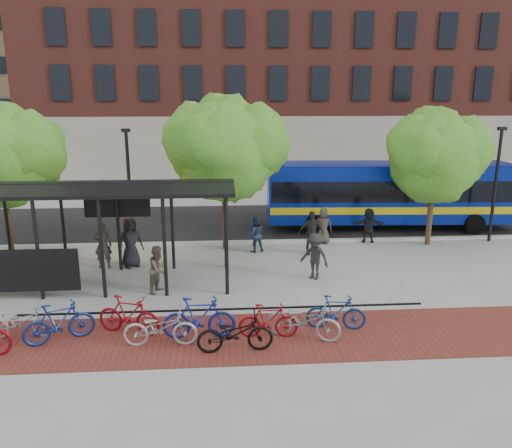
{
  "coord_description": "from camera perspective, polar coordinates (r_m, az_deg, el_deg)",
  "views": [
    {
      "loc": [
        -3.14,
        -17.43,
        6.4
      ],
      "look_at": [
        -1.82,
        1.24,
        1.6
      ],
      "focal_mm": 35.0,
      "sensor_mm": 36.0,
      "label": 1
    }
  ],
  "objects": [
    {
      "name": "ground",
      "position": [
        18.83,
        5.82,
        -5.56
      ],
      "size": [
        160.0,
        160.0,
        0.0
      ],
      "primitive_type": "plane",
      "color": "#9E9E99",
      "rests_on": "ground"
    },
    {
      "name": "asphalt_street",
      "position": [
        26.41,
        2.9,
        0.36
      ],
      "size": [
        160.0,
        8.0,
        0.01
      ],
      "primitive_type": "cube",
      "color": "black",
      "rests_on": "ground"
    },
    {
      "name": "curb",
      "position": [
        22.57,
        4.12,
        -1.97
      ],
      "size": [
        160.0,
        0.25,
        0.12
      ],
      "primitive_type": "cube",
      "color": "#B7B7B2",
      "rests_on": "ground"
    },
    {
      "name": "brick_strip",
      "position": [
        14.03,
        1.09,
        -12.76
      ],
      "size": [
        24.0,
        3.0,
        0.01
      ],
      "primitive_type": "cube",
      "color": "maroon",
      "rests_on": "ground"
    },
    {
      "name": "bike_rack_rail",
      "position": [
        14.79,
        -4.35,
        -11.31
      ],
      "size": [
        12.0,
        0.05,
        0.95
      ],
      "primitive_type": "cube",
      "color": "black",
      "rests_on": "ground"
    },
    {
      "name": "building_brick",
      "position": [
        45.52,
        13.46,
        18.56
      ],
      "size": [
        55.0,
        14.0,
        20.0
      ],
      "primitive_type": "cube",
      "color": "brown",
      "rests_on": "ground"
    },
    {
      "name": "building_tower",
      "position": [
        59.48,
        -17.84,
        22.07
      ],
      "size": [
        22.0,
        22.0,
        30.0
      ],
      "primitive_type": "cube",
      "color": "#7A664C",
      "rests_on": "ground"
    },
    {
      "name": "bus_shelter",
      "position": [
        18.0,
        -20.1,
        2.61
      ],
      "size": [
        10.6,
        3.07,
        3.6
      ],
      "color": "black",
      "rests_on": "ground"
    },
    {
      "name": "tree_a",
      "position": [
        22.66,
        -27.03,
        7.36
      ],
      "size": [
        4.9,
        4.0,
        6.18
      ],
      "color": "#382619",
      "rests_on": "ground"
    },
    {
      "name": "tree_b",
      "position": [
        20.87,
        -3.43,
        9.03
      ],
      "size": [
        5.15,
        4.2,
        6.47
      ],
      "color": "#382619",
      "rests_on": "ground"
    },
    {
      "name": "tree_c",
      "position": [
        22.86,
        19.97,
        7.64
      ],
      "size": [
        4.66,
        3.8,
        5.92
      ],
      "color": "#382619",
      "rests_on": "ground"
    },
    {
      "name": "lamp_post_left",
      "position": [
        21.69,
        -14.28,
        4.24
      ],
      "size": [
        0.35,
        0.2,
        5.12
      ],
      "color": "black",
      "rests_on": "ground"
    },
    {
      "name": "lamp_post_right",
      "position": [
        24.56,
        25.72,
        4.41
      ],
      "size": [
        0.35,
        0.2,
        5.12
      ],
      "color": "black",
      "rests_on": "ground"
    },
    {
      "name": "bus",
      "position": [
        25.55,
        14.96,
        3.66
      ],
      "size": [
        12.11,
        3.33,
        3.24
      ],
      "rotation": [
        0.0,
        0.0,
        -0.05
      ],
      "color": "#081D95",
      "rests_on": "ground"
    },
    {
      "name": "bike_2",
      "position": [
        15.17,
        -25.36,
        -10.05
      ],
      "size": [
        1.87,
        0.71,
        0.97
      ],
      "primitive_type": "imported",
      "rotation": [
        0.0,
        0.0,
        1.61
      ],
      "color": "#9F9FA1",
      "rests_on": "ground"
    },
    {
      "name": "bike_3",
      "position": [
        14.53,
        -21.61,
        -10.41
      ],
      "size": [
        1.91,
        1.25,
        1.12
      ],
      "primitive_type": "imported",
      "rotation": [
        0.0,
        0.0,
        2.0
      ],
      "color": "navy",
      "rests_on": "ground"
    },
    {
      "name": "bike_5",
      "position": [
        14.41,
        -14.34,
        -10.05
      ],
      "size": [
        1.91,
        1.07,
        1.1
      ],
      "primitive_type": "imported",
      "rotation": [
        0.0,
        0.0,
        1.25
      ],
      "color": "maroon",
      "rests_on": "ground"
    },
    {
      "name": "bike_6",
      "position": [
        13.61,
        -10.88,
        -11.55
      ],
      "size": [
        1.95,
        0.7,
        1.02
      ],
      "primitive_type": "imported",
      "rotation": [
        0.0,
        0.0,
        1.56
      ],
      "color": "#9F9FA1",
      "rests_on": "ground"
    },
    {
      "name": "bike_7",
      "position": [
        13.8,
        -6.53,
        -10.6
      ],
      "size": [
        1.98,
        0.57,
        1.19
      ],
      "primitive_type": "imported",
      "rotation": [
        0.0,
        0.0,
        1.58
      ],
      "color": "navy",
      "rests_on": "ground"
    },
    {
      "name": "bike_8",
      "position": [
        13.09,
        -2.41,
        -12.36
      ],
      "size": [
        2.0,
        0.79,
        1.03
      ],
      "primitive_type": "imported",
      "rotation": [
        0.0,
        0.0,
        1.63
      ],
      "color": "black",
      "rests_on": "ground"
    },
    {
      "name": "bike_9",
      "position": [
        13.8,
        1.41,
        -11.0
      ],
      "size": [
        1.65,
        0.55,
        0.98
      ],
      "primitive_type": "imported",
      "rotation": [
        0.0,
        0.0,
        1.51
      ],
      "color": "maroon",
      "rests_on": "ground"
    },
    {
      "name": "bike_10",
      "position": [
        13.77,
        5.49,
        -10.91
      ],
      "size": [
        2.15,
        1.39,
        1.07
      ],
      "primitive_type": "imported",
      "rotation": [
        0.0,
        0.0,
        1.21
      ],
      "color": "gray",
      "rests_on": "ground"
    },
    {
      "name": "bike_11",
      "position": [
        14.43,
        9.14,
        -9.93
      ],
      "size": [
        1.74,
        0.76,
        1.01
      ],
      "primitive_type": "imported",
      "rotation": [
        0.0,
        0.0,
        1.4
      ],
      "color": "navy",
      "rests_on": "ground"
    },
    {
      "name": "pedestrian_0",
      "position": [
        19.7,
        -14.15,
        -2.01
      ],
      "size": [
        1.15,
        1.04,
        1.98
      ],
      "primitive_type": "imported",
      "rotation": [
        0.0,
        0.0,
        0.55
      ],
      "color": "black",
      "rests_on": "ground"
    },
    {
      "name": "pedestrian_1",
      "position": [
        19.85,
        -17.09,
        -2.3
      ],
      "size": [
        0.68,
        0.45,
        1.83
      ],
      "primitive_type": "imported",
      "rotation": [
        0.0,
        0.0,
        3.16
      ],
      "color": "#38302D",
      "rests_on": "ground"
    },
    {
      "name": "pedestrian_2",
      "position": [
        21.0,
        -0.09,
        -1.16
      ],
      "size": [
        0.85,
        0.72,
        1.55
      ],
      "primitive_type": "imported",
      "rotation": [
        0.0,
        0.0,
        3.34
      ],
      "color": "#1D2945",
      "rests_on": "ground"
    },
    {
      "name": "pedestrian_4",
      "position": [
        20.77,
        6.3,
        -1.0
      ],
      "size": [
        1.11,
        0.53,
        1.84
      ],
      "primitive_type": "imported",
      "rotation": [
        0.0,
        0.0,
        6.36
      ],
      "color": "black",
      "rests_on": "ground"
    },
    {
      "name": "pedestrian_5",
      "position": [
        22.92,
        12.75,
        -0.14
      ],
      "size": [
        1.52,
        0.71,
        1.58
      ],
      "primitive_type": "imported",
      "rotation": [
        0.0,
        0.0,
        2.97
      ],
      "color": "black",
      "rests_on": "ground"
    },
    {
      "name": "pedestrian_6",
      "position": [
        22.42,
        7.71,
        -0.22
      ],
      "size": [
        0.85,
        0.62,
        1.59
      ],
      "primitive_type": "imported",
      "rotation": [
        0.0,
        0.0,
        2.99
      ],
      "color": "#423935",
      "rests_on": "ground"
    },
    {
      "name": "pedestrian_8",
      "position": [
        17.02,
        -11.09,
        -5.08
      ],
      "size": [
        0.9,
        0.98,
        1.62
      ],
      "primitive_type": "imported",
      "rotation": [
        0.0,
        0.0,
        1.11
      ],
      "color": "brown",
      "rests_on": "ground"
    },
    {
      "name": "pedestrian_9",
      "position": [
        18.0,
        6.71,
        -3.69
      ],
      "size": [
        1.25,
        1.17,
        1.7
      ],
      "primitive_type": "imported",
      "rotation": [
        0.0,
        0.0,
        5.62
      ],
      "color": "black",
      "rests_on": "ground"
    }
  ]
}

